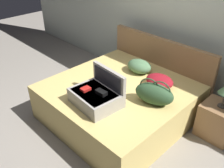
{
  "coord_description": "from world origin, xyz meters",
  "views": [
    {
      "loc": [
        2.0,
        -1.71,
        2.37
      ],
      "look_at": [
        0.0,
        0.26,
        0.63
      ],
      "focal_mm": 39.54,
      "sensor_mm": 36.0,
      "label": 1
    }
  ],
  "objects_px": {
    "pillow_near_headboard": "(159,81)",
    "nightstand": "(217,121)",
    "hard_case_large": "(97,95)",
    "duffel_bag": "(154,94)",
    "pillow_center_head": "(139,66)",
    "bed": "(119,102)"
  },
  "relations": [
    {
      "from": "pillow_near_headboard",
      "to": "nightstand",
      "type": "bearing_deg",
      "value": 16.42
    },
    {
      "from": "duffel_bag",
      "to": "nightstand",
      "type": "distance_m",
      "value": 0.98
    },
    {
      "from": "pillow_center_head",
      "to": "pillow_near_headboard",
      "type": "bearing_deg",
      "value": -13.18
    },
    {
      "from": "duffel_bag",
      "to": "hard_case_large",
      "type": "bearing_deg",
      "value": -133.84
    },
    {
      "from": "bed",
      "to": "hard_case_large",
      "type": "relative_size",
      "value": 2.93
    },
    {
      "from": "hard_case_large",
      "to": "duffel_bag",
      "type": "bearing_deg",
      "value": 50.9
    },
    {
      "from": "bed",
      "to": "nightstand",
      "type": "relative_size",
      "value": 3.8
    },
    {
      "from": "hard_case_large",
      "to": "pillow_center_head",
      "type": "distance_m",
      "value": 1.02
    },
    {
      "from": "bed",
      "to": "pillow_center_head",
      "type": "height_order",
      "value": "pillow_center_head"
    },
    {
      "from": "bed",
      "to": "hard_case_large",
      "type": "distance_m",
      "value": 0.62
    },
    {
      "from": "duffel_bag",
      "to": "pillow_center_head",
      "type": "height_order",
      "value": "duffel_bag"
    },
    {
      "from": "hard_case_large",
      "to": "nightstand",
      "type": "relative_size",
      "value": 1.3
    },
    {
      "from": "pillow_center_head",
      "to": "nightstand",
      "type": "xyz_separation_m",
      "value": [
        1.26,
        0.13,
        -0.39
      ]
    },
    {
      "from": "hard_case_large",
      "to": "nightstand",
      "type": "bearing_deg",
      "value": 50.54
    },
    {
      "from": "hard_case_large",
      "to": "nightstand",
      "type": "distance_m",
      "value": 1.64
    },
    {
      "from": "duffel_bag",
      "to": "nightstand",
      "type": "xyz_separation_m",
      "value": [
        0.62,
        0.63,
        -0.44
      ]
    },
    {
      "from": "bed",
      "to": "pillow_center_head",
      "type": "xyz_separation_m",
      "value": [
        -0.08,
        0.52,
        0.36
      ]
    },
    {
      "from": "pillow_near_headboard",
      "to": "nightstand",
      "type": "height_order",
      "value": "pillow_near_headboard"
    },
    {
      "from": "bed",
      "to": "pillow_center_head",
      "type": "bearing_deg",
      "value": 98.42
    },
    {
      "from": "pillow_center_head",
      "to": "nightstand",
      "type": "relative_size",
      "value": 0.8
    },
    {
      "from": "duffel_bag",
      "to": "pillow_center_head",
      "type": "distance_m",
      "value": 0.82
    },
    {
      "from": "bed",
      "to": "pillow_near_headboard",
      "type": "height_order",
      "value": "pillow_near_headboard"
    }
  ]
}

